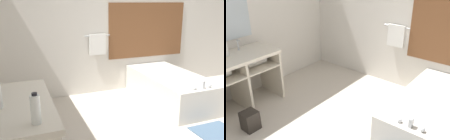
{
  "view_description": "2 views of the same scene",
  "coord_description": "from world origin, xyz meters",
  "views": [
    {
      "loc": [
        -1.79,
        -2.34,
        1.77
      ],
      "look_at": [
        -0.6,
        0.64,
        0.89
      ],
      "focal_mm": 40.0,
      "sensor_mm": 36.0,
      "label": 1
    },
    {
      "loc": [
        1.6,
        -1.88,
        2.32
      ],
      "look_at": [
        -0.48,
        0.7,
        0.77
      ],
      "focal_mm": 40.0,
      "sensor_mm": 36.0,
      "label": 2
    }
  ],
  "objects": [
    {
      "name": "wall_back_with_blinds",
      "position": [
        0.03,
        2.23,
        1.34
      ],
      "size": [
        7.4,
        0.13,
        2.7
      ],
      "color": "silver",
      "rests_on": "ground_plane"
    },
    {
      "name": "vanity_counter",
      "position": [
        -1.85,
        -0.1,
        0.64
      ],
      "size": [
        0.68,
        1.27,
        0.9
      ],
      "color": "beige",
      "rests_on": "ground_plane"
    },
    {
      "name": "bathtub",
      "position": [
        0.79,
        1.28,
        0.28
      ],
      "size": [
        0.92,
        1.83,
        0.63
      ],
      "color": "silver",
      "rests_on": "ground_plane"
    },
    {
      "name": "water_bottle_1",
      "position": [
        -1.69,
        -0.59,
        1.02
      ],
      "size": [
        0.07,
        0.07,
        0.24
      ],
      "color": "silver",
      "rests_on": "vanity_counter"
    },
    {
      "name": "bath_mat",
      "position": [
        0.73,
        -0.04,
        0.01
      ],
      "size": [
        0.6,
        0.64,
        0.02
      ],
      "color": "slate",
      "rests_on": "ground_plane"
    }
  ]
}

